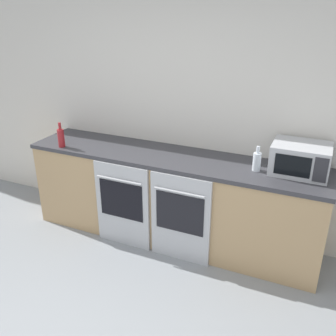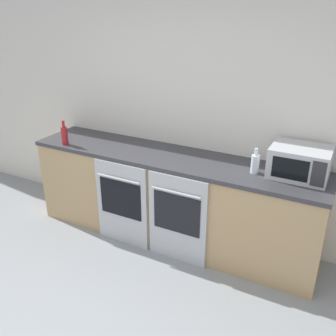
% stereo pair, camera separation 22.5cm
% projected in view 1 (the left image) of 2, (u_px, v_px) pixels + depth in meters
% --- Properties ---
extents(wall_back, '(10.00, 0.06, 2.60)m').
position_uv_depth(wall_back, '(185.00, 110.00, 3.78)').
color(wall_back, silver).
rests_on(wall_back, ground_plane).
extents(counter_back, '(2.98, 0.64, 0.93)m').
position_uv_depth(counter_back, '(172.00, 198.00, 3.83)').
color(counter_back, tan).
rests_on(counter_back, ground_plane).
extents(oven_left, '(0.59, 0.06, 0.89)m').
position_uv_depth(oven_left, '(122.00, 205.00, 3.71)').
color(oven_left, '#B7BABF').
rests_on(oven_left, ground_plane).
extents(oven_right, '(0.59, 0.06, 0.89)m').
position_uv_depth(oven_right, '(180.00, 219.00, 3.48)').
color(oven_right, '#B7BABF').
rests_on(oven_right, ground_plane).
extents(microwave, '(0.48, 0.39, 0.26)m').
position_uv_depth(microwave, '(300.00, 159.00, 3.23)').
color(microwave, '#B7BABF').
rests_on(microwave, counter_back).
extents(bottle_red, '(0.07, 0.07, 0.26)m').
position_uv_depth(bottle_red, '(61.00, 137.00, 3.83)').
color(bottle_red, maroon).
rests_on(bottle_red, counter_back).
extents(bottle_clear, '(0.07, 0.07, 0.23)m').
position_uv_depth(bottle_clear, '(257.00, 161.00, 3.29)').
color(bottle_clear, silver).
rests_on(bottle_clear, counter_back).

